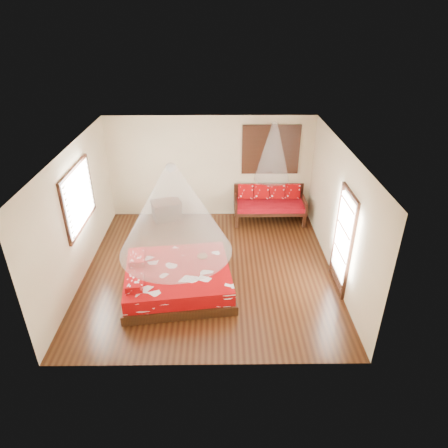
{
  "coord_description": "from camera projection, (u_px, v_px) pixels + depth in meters",
  "views": [
    {
      "loc": [
        0.25,
        -7.44,
        5.22
      ],
      "look_at": [
        0.33,
        0.01,
        1.15
      ],
      "focal_mm": 32.0,
      "sensor_mm": 36.0,
      "label": 1
    }
  ],
  "objects": [
    {
      "name": "room",
      "position": [
        208.0,
        214.0,
        8.36
      ],
      "size": [
        5.54,
        5.54,
        2.84
      ],
      "color": "black",
      "rests_on": "ground"
    },
    {
      "name": "shutter_panel",
      "position": [
        271.0,
        150.0,
        10.52
      ],
      "size": [
        1.52,
        0.06,
        1.32
      ],
      "color": "black",
      "rests_on": "wall_back"
    },
    {
      "name": "daybed",
      "position": [
        269.0,
        202.0,
        10.89
      ],
      "size": [
        1.92,
        0.85,
        0.97
      ],
      "color": "black",
      "rests_on": "floor"
    },
    {
      "name": "mosquito_net_daybed",
      "position": [
        273.0,
        152.0,
        10.06
      ],
      "size": [
        0.92,
        0.92,
        1.5
      ],
      "primitive_type": "cone",
      "color": "white",
      "rests_on": "ceiling"
    },
    {
      "name": "window_left",
      "position": [
        79.0,
        198.0,
        8.36
      ],
      "size": [
        0.1,
        1.74,
        1.34
      ],
      "color": "black",
      "rests_on": "wall_left"
    },
    {
      "name": "wine_tray",
      "position": [
        202.0,
        255.0,
        8.54
      ],
      "size": [
        0.23,
        0.23,
        0.19
      ],
      "rotation": [
        0.0,
        0.0,
        -0.13
      ],
      "color": "brown",
      "rests_on": "bed"
    },
    {
      "name": "bed",
      "position": [
        177.0,
        279.0,
        8.27
      ],
      "size": [
        2.44,
        2.25,
        0.65
      ],
      "rotation": [
        0.0,
        0.0,
        0.13
      ],
      "color": "black",
      "rests_on": "floor"
    },
    {
      "name": "glazed_door",
      "position": [
        343.0,
        242.0,
        8.01
      ],
      "size": [
        0.08,
        1.02,
        2.16
      ],
      "color": "black",
      "rests_on": "floor"
    },
    {
      "name": "storage_chest",
      "position": [
        167.0,
        210.0,
        11.04
      ],
      "size": [
        0.93,
        0.82,
        0.53
      ],
      "rotation": [
        0.0,
        0.0,
        0.38
      ],
      "color": "black",
      "rests_on": "floor"
    },
    {
      "name": "mosquito_net_main",
      "position": [
        174.0,
        210.0,
        7.51
      ],
      "size": [
        2.22,
        2.22,
        1.8
      ],
      "primitive_type": "cone",
      "color": "white",
      "rests_on": "ceiling"
    }
  ]
}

